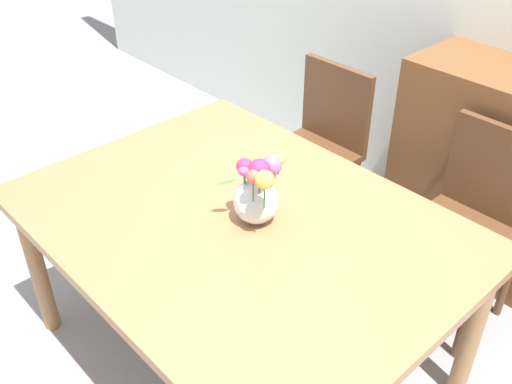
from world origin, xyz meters
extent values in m
plane|color=#939399|center=(0.00, 0.00, 0.00)|extent=(12.00, 12.00, 0.00)
cube|color=#9E7047|center=(0.00, 0.00, 0.72)|extent=(1.59, 1.18, 0.04)
cylinder|color=#9E7047|center=(-0.72, -0.51, 0.35)|extent=(0.07, 0.07, 0.70)
cylinder|color=#9E7047|center=(-0.72, 0.51, 0.35)|extent=(0.07, 0.07, 0.70)
cylinder|color=#9E7047|center=(0.72, 0.51, 0.35)|extent=(0.07, 0.07, 0.70)
cube|color=brown|center=(-0.44, 0.85, 0.46)|extent=(0.42, 0.42, 0.04)
cylinder|color=brown|center=(-0.26, 0.67, 0.22)|extent=(0.04, 0.04, 0.44)
cylinder|color=brown|center=(-0.62, 0.67, 0.22)|extent=(0.04, 0.04, 0.44)
cylinder|color=brown|center=(-0.26, 1.03, 0.22)|extent=(0.04, 0.04, 0.44)
cylinder|color=brown|center=(-0.62, 1.03, 0.22)|extent=(0.04, 0.04, 0.44)
cube|color=brown|center=(-0.44, 1.04, 0.69)|extent=(0.42, 0.04, 0.42)
cube|color=brown|center=(0.44, 0.85, 0.46)|extent=(0.42, 0.42, 0.04)
cylinder|color=brown|center=(0.62, 0.67, 0.22)|extent=(0.04, 0.04, 0.44)
cylinder|color=brown|center=(0.26, 0.67, 0.22)|extent=(0.04, 0.04, 0.44)
cylinder|color=brown|center=(0.62, 1.03, 0.22)|extent=(0.04, 0.04, 0.44)
cylinder|color=brown|center=(0.26, 1.03, 0.22)|extent=(0.04, 0.04, 0.44)
cube|color=brown|center=(0.44, 1.04, 0.69)|extent=(0.42, 0.04, 0.42)
sphere|color=#B7933D|center=(0.26, 1.10, 0.78)|extent=(0.04, 0.04, 0.04)
sphere|color=#B7933D|center=(0.26, 1.10, 0.38)|extent=(0.04, 0.04, 0.04)
sphere|color=silver|center=(0.05, 0.04, 0.82)|extent=(0.16, 0.16, 0.16)
sphere|color=#B266C6|center=(0.02, 0.01, 0.95)|extent=(0.05, 0.05, 0.05)
cylinder|color=#478438|center=(0.02, 0.01, 0.91)|extent=(0.01, 0.01, 0.07)
sphere|color=#EFD14C|center=(0.04, 0.15, 0.95)|extent=(0.05, 0.05, 0.05)
cylinder|color=#478438|center=(0.04, 0.15, 0.91)|extent=(0.01, 0.01, 0.07)
sphere|color=#E55B4C|center=(0.07, 0.06, 0.93)|extent=(0.06, 0.06, 0.06)
cylinder|color=#478438|center=(0.07, 0.06, 0.90)|extent=(0.01, 0.01, 0.05)
sphere|color=#E55B4C|center=(0.10, -0.03, 0.97)|extent=(0.05, 0.05, 0.05)
cylinder|color=#478438|center=(0.10, -0.03, 0.93)|extent=(0.01, 0.01, 0.10)
sphere|color=#B266C6|center=(0.08, 0.08, 0.96)|extent=(0.07, 0.07, 0.07)
cylinder|color=#478438|center=(0.08, 0.08, 0.92)|extent=(0.01, 0.01, 0.09)
sphere|color=#EFD14C|center=(0.15, -0.02, 0.99)|extent=(0.06, 0.06, 0.06)
cylinder|color=#478438|center=(0.15, -0.02, 0.93)|extent=(0.01, 0.01, 0.11)
sphere|color=#D12D66|center=(0.01, 0.02, 0.95)|extent=(0.06, 0.06, 0.06)
cylinder|color=#478438|center=(0.01, 0.02, 0.91)|extent=(0.01, 0.01, 0.07)
sphere|color=#D12D66|center=(0.09, 0.01, 0.98)|extent=(0.07, 0.07, 0.07)
cylinder|color=#478438|center=(0.09, 0.01, 0.93)|extent=(0.01, 0.01, 0.10)
sphere|color=white|center=(0.01, 0.04, 0.93)|extent=(0.05, 0.05, 0.05)
cylinder|color=#478438|center=(0.01, 0.04, 0.90)|extent=(0.01, 0.01, 0.05)
ellipsoid|color=#478438|center=(-0.02, -0.03, 0.90)|extent=(0.07, 0.07, 0.03)
ellipsoid|color=#478438|center=(0.00, 0.06, 0.89)|extent=(0.07, 0.05, 0.03)
camera|label=1|loc=(1.25, -1.08, 1.99)|focal=40.76mm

